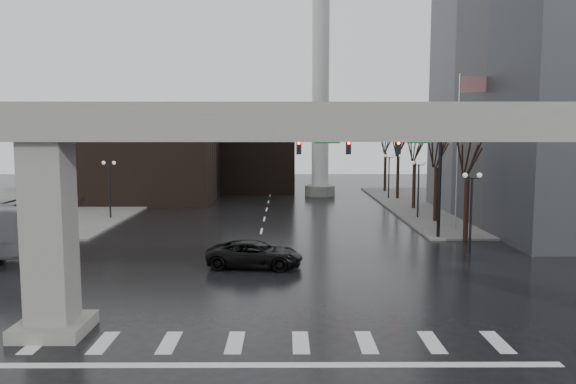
% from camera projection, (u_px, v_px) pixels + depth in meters
% --- Properties ---
extents(ground, '(160.00, 160.00, 0.00)m').
position_uv_depth(ground, '(237.00, 333.00, 21.46)').
color(ground, black).
rests_on(ground, ground).
extents(sidewalk_ne, '(28.00, 36.00, 0.15)m').
position_uv_depth(sidewalk_ne, '(521.00, 206.00, 57.37)').
color(sidewalk_ne, slate).
rests_on(sidewalk_ne, ground).
extents(sidewalk_nw, '(28.00, 36.00, 0.15)m').
position_uv_depth(sidewalk_nw, '(12.00, 206.00, 57.11)').
color(sidewalk_nw, slate).
rests_on(sidewalk_nw, ground).
extents(elevated_guideway, '(48.00, 2.60, 8.70)m').
position_uv_depth(elevated_guideway, '(270.00, 153.00, 20.72)').
color(elevated_guideway, gray).
rests_on(elevated_guideway, ground).
extents(building_far_left, '(16.00, 14.00, 10.00)m').
position_uv_depth(building_far_left, '(144.00, 155.00, 62.60)').
color(building_far_left, black).
rests_on(building_far_left, ground).
extents(building_far_mid, '(10.00, 10.00, 8.00)m').
position_uv_depth(building_far_mid, '(256.00, 160.00, 72.71)').
color(building_far_mid, black).
rests_on(building_far_mid, ground).
extents(smokestack, '(3.60, 3.60, 30.00)m').
position_uv_depth(smokestack, '(321.00, 83.00, 65.78)').
color(smokestack, silver).
rests_on(smokestack, ground).
extents(signal_mast_arm, '(12.12, 0.43, 8.00)m').
position_uv_depth(signal_mast_arm, '(386.00, 158.00, 39.57)').
color(signal_mast_arm, black).
rests_on(signal_mast_arm, ground).
extents(flagpole_assembly, '(2.06, 0.12, 12.00)m').
position_uv_depth(flagpole_assembly, '(462.00, 133.00, 42.60)').
color(flagpole_assembly, silver).
rests_on(flagpole_assembly, ground).
extents(lamp_right_0, '(1.22, 0.32, 5.11)m').
position_uv_depth(lamp_right_0, '(471.00, 199.00, 35.07)').
color(lamp_right_0, black).
rests_on(lamp_right_0, ground).
extents(lamp_right_1, '(1.22, 0.32, 5.11)m').
position_uv_depth(lamp_right_1, '(419.00, 180.00, 48.99)').
color(lamp_right_1, black).
rests_on(lamp_right_1, ground).
extents(lamp_right_2, '(1.22, 0.32, 5.11)m').
position_uv_depth(lamp_right_2, '(389.00, 169.00, 62.91)').
color(lamp_right_2, black).
rests_on(lamp_right_2, ground).
extents(lamp_left_0, '(1.22, 0.32, 5.11)m').
position_uv_depth(lamp_left_0, '(39.00, 199.00, 34.94)').
color(lamp_left_0, black).
rests_on(lamp_left_0, ground).
extents(lamp_left_1, '(1.22, 0.32, 5.11)m').
position_uv_depth(lamp_left_1, '(109.00, 180.00, 48.85)').
color(lamp_left_1, black).
rests_on(lamp_left_1, ground).
extents(lamp_left_2, '(1.22, 0.32, 5.11)m').
position_uv_depth(lamp_left_2, '(148.00, 169.00, 62.77)').
color(lamp_left_2, black).
rests_on(lamp_left_2, ground).
extents(tree_right_0, '(1.09, 1.58, 7.50)m').
position_uv_depth(tree_right_0, '(467.00, 202.00, 39.14)').
color(tree_right_0, black).
rests_on(tree_right_0, ground).
extents(tree_right_1, '(1.09, 1.61, 7.67)m').
position_uv_depth(tree_right_1, '(436.00, 189.00, 47.09)').
color(tree_right_1, black).
rests_on(tree_right_1, ground).
extents(tree_right_2, '(1.10, 1.63, 7.85)m').
position_uv_depth(tree_right_2, '(414.00, 180.00, 55.04)').
color(tree_right_2, black).
rests_on(tree_right_2, ground).
extents(tree_right_3, '(1.11, 1.66, 8.02)m').
position_uv_depth(tree_right_3, '(398.00, 173.00, 62.98)').
color(tree_right_3, black).
rests_on(tree_right_3, ground).
extents(tree_right_4, '(1.12, 1.69, 8.19)m').
position_uv_depth(tree_right_4, '(385.00, 168.00, 70.93)').
color(tree_right_4, black).
rests_on(tree_right_4, ground).
extents(pickup_truck, '(5.65, 3.06, 1.50)m').
position_uv_depth(pickup_truck, '(255.00, 254.00, 31.74)').
color(pickup_truck, black).
rests_on(pickup_truck, ground).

